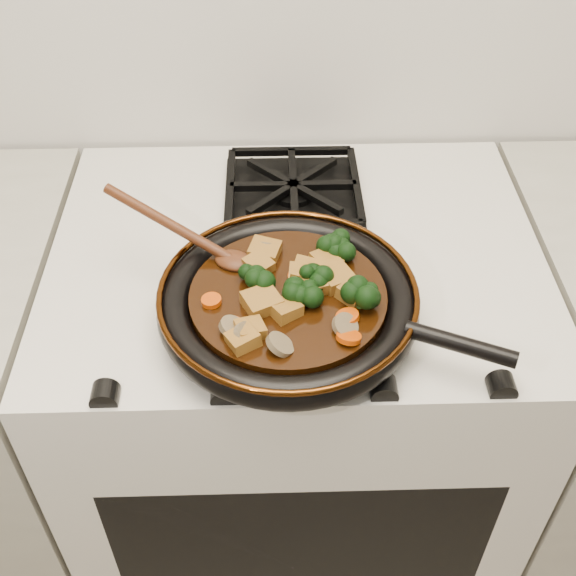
{
  "coord_description": "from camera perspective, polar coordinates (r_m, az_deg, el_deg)",
  "views": [
    {
      "loc": [
        -0.04,
        0.84,
        1.62
      ],
      "look_at": [
        -0.02,
        1.53,
        0.97
      ],
      "focal_mm": 45.0,
      "sensor_mm": 36.0,
      "label": 1
    }
  ],
  "objects": [
    {
      "name": "tofu_cube_4",
      "position": [
        0.93,
        -0.2,
        -1.73
      ],
      "size": [
        0.05,
        0.05,
        0.03
      ],
      "primitive_type": "cube",
      "rotation": [
        -0.07,
        0.1,
        0.58
      ],
      "color": "#8F6021",
      "rests_on": "braising_sauce"
    },
    {
      "name": "tofu_cube_0",
      "position": [
        0.98,
        1.62,
        1.13
      ],
      "size": [
        0.06,
        0.05,
        0.03
      ],
      "primitive_type": "cube",
      "rotation": [
        -0.0,
        -0.11,
        2.88
      ],
      "color": "#8F6021",
      "rests_on": "braising_sauce"
    },
    {
      "name": "broccoli_floret_3",
      "position": [
        1.01,
        3.87,
        2.89
      ],
      "size": [
        0.07,
        0.07,
        0.07
      ],
      "primitive_type": null,
      "rotation": [
        -0.19,
        0.18,
        1.65
      ],
      "color": "black",
      "rests_on": "braising_sauce"
    },
    {
      "name": "stove",
      "position": [
        1.45,
        0.51,
        -10.68
      ],
      "size": [
        0.76,
        0.6,
        0.9
      ],
      "primitive_type": "cube",
      "color": "silver",
      "rests_on": "ground"
    },
    {
      "name": "mushroom_slice_1",
      "position": [
        0.91,
        -4.39,
        -3.12
      ],
      "size": [
        0.04,
        0.04,
        0.02
      ],
      "primitive_type": "cylinder",
      "rotation": [
        0.46,
        0.0,
        1.6
      ],
      "color": "brown",
      "rests_on": "braising_sauce"
    },
    {
      "name": "burner_grate_front",
      "position": [
        1.0,
        0.95,
        -1.59
      ],
      "size": [
        0.23,
        0.23,
        0.03
      ],
      "primitive_type": null,
      "color": "black",
      "rests_on": "stove"
    },
    {
      "name": "mushroom_slice_3",
      "position": [
        0.9,
        -3.32,
        -3.78
      ],
      "size": [
        0.04,
        0.04,
        0.03
      ],
      "primitive_type": "cylinder",
      "rotation": [
        0.84,
        0.0,
        1.3
      ],
      "color": "brown",
      "rests_on": "braising_sauce"
    },
    {
      "name": "mushroom_slice_2",
      "position": [
        1.02,
        -1.66,
        3.39
      ],
      "size": [
        0.04,
        0.04,
        0.03
      ],
      "primitive_type": "cylinder",
      "rotation": [
        0.71,
        0.0,
        2.9
      ],
      "color": "brown",
      "rests_on": "braising_sauce"
    },
    {
      "name": "tofu_cube_2",
      "position": [
        0.94,
        -2.09,
        -1.14
      ],
      "size": [
        0.06,
        0.06,
        0.02
      ],
      "primitive_type": "cube",
      "rotation": [
        0.01,
        -0.05,
        2.03
      ],
      "color": "#8F6021",
      "rests_on": "braising_sauce"
    },
    {
      "name": "tofu_cube_11",
      "position": [
        0.97,
        3.72,
        0.82
      ],
      "size": [
        0.06,
        0.06,
        0.03
      ],
      "primitive_type": "cube",
      "rotation": [
        0.04,
        0.04,
        0.48
      ],
      "color": "#8F6021",
      "rests_on": "braising_sauce"
    },
    {
      "name": "broccoli_floret_5",
      "position": [
        1.02,
        3.51,
        3.2
      ],
      "size": [
        0.08,
        0.08,
        0.06
      ],
      "primitive_type": null,
      "rotation": [
        0.08,
        0.07,
        2.62
      ],
      "color": "black",
      "rests_on": "braising_sauce"
    },
    {
      "name": "broccoli_floret_2",
      "position": [
        0.96,
        1.99,
        0.7
      ],
      "size": [
        0.09,
        0.09,
        0.07
      ],
      "primitive_type": null,
      "rotation": [
        -0.08,
        0.23,
        2.43
      ],
      "color": "black",
      "rests_on": "braising_sauce"
    },
    {
      "name": "tofu_cube_6",
      "position": [
        0.9,
        -3.02,
        -3.35
      ],
      "size": [
        0.04,
        0.04,
        0.02
      ],
      "primitive_type": "cube",
      "rotation": [
        -0.04,
        0.11,
        0.34
      ],
      "color": "#8F6021",
      "rests_on": "braising_sauce"
    },
    {
      "name": "braising_sauce",
      "position": [
        0.97,
        0.0,
        -0.9
      ],
      "size": [
        0.26,
        0.26,
        0.02
      ],
      "primitive_type": "cylinder",
      "color": "black",
      "rests_on": "skillet"
    },
    {
      "name": "tofu_cube_9",
      "position": [
        1.0,
        3.0,
        2.09
      ],
      "size": [
        0.05,
        0.05,
        0.03
      ],
      "primitive_type": "cube",
      "rotation": [
        0.09,
        0.11,
        0.62
      ],
      "color": "#8F6021",
      "rests_on": "braising_sauce"
    },
    {
      "name": "mushroom_slice_0",
      "position": [
        0.91,
        4.55,
        -2.99
      ],
      "size": [
        0.05,
        0.05,
        0.02
      ],
      "primitive_type": "cylinder",
      "rotation": [
        0.55,
        0.0,
        0.96
      ],
      "color": "brown",
      "rests_on": "braising_sauce"
    },
    {
      "name": "broccoli_floret_0",
      "position": [
        0.97,
        -2.47,
        0.73
      ],
      "size": [
        0.09,
        0.09,
        0.06
      ],
      "primitive_type": null,
      "rotation": [
        -0.19,
        0.08,
        2.36
      ],
      "color": "black",
      "rests_on": "braising_sauce"
    },
    {
      "name": "broccoli_floret_4",
      "position": [
        0.94,
        1.12,
        -0.64
      ],
      "size": [
        0.09,
        0.09,
        0.06
      ],
      "primitive_type": null,
      "rotation": [
        0.04,
        0.14,
        0.86
      ],
      "color": "black",
      "rests_on": "braising_sauce"
    },
    {
      "name": "carrot_coin_3",
      "position": [
        0.92,
        -4.34,
        -2.84
      ],
      "size": [
        0.03,
        0.03,
        0.02
      ],
      "primitive_type": "cylinder",
      "rotation": [
        -0.19,
        0.26,
        0.0
      ],
      "color": "#C33F05",
      "rests_on": "braising_sauce"
    },
    {
      "name": "carrot_coin_0",
      "position": [
        0.98,
        0.82,
        0.94
      ],
      "size": [
        0.03,
        0.03,
        0.02
      ],
      "primitive_type": "cylinder",
      "rotation": [
        0.15,
        -0.16,
        0.0
      ],
      "color": "#C33F05",
      "rests_on": "braising_sauce"
    },
    {
      "name": "wooden_spoon",
      "position": [
        1.01,
        -7.02,
        3.72
      ],
      "size": [
        0.13,
        0.08,
        0.21
      ],
      "rotation": [
        0.0,
        0.0,
        2.7
      ],
      "color": "#4B2310",
      "rests_on": "braising_sauce"
    },
    {
      "name": "tofu_cube_1",
      "position": [
        0.95,
        5.21,
        -0.43
      ],
      "size": [
        0.05,
        0.05,
        0.03
      ],
      "primitive_type": "cube",
      "rotation": [
        0.1,
        0.06,
        0.75
      ],
      "color": "#8F6021",
      "rests_on": "braising_sauce"
    },
    {
      "name": "burner_grate_back",
      "position": [
        1.22,
        0.42,
        7.77
      ],
      "size": [
        0.23,
        0.23,
        0.03
      ],
      "primitive_type": null,
      "color": "black",
      "rests_on": "stove"
    },
    {
      "name": "carrot_coin_2",
      "position": [
        0.92,
        4.72,
        -2.29
      ],
      "size": [
        0.03,
        0.03,
        0.02
      ],
      "primitive_type": "cylinder",
      "rotation": [
        -0.09,
        -0.22,
        0.0
      ],
      "color": "#C33F05",
      "rests_on": "braising_sauce"
    },
    {
      "name": "tofu_cube_8",
      "position": [
        1.01,
        -1.85,
        2.9
      ],
      "size": [
        0.05,
        0.05,
        0.03
      ],
      "primitive_type": "cube",
      "rotation": [
        -0.08,
        -0.06,
        2.84
      ],
      "color": "#8F6021",
      "rests_on": "braising_sauce"
    },
    {
      "name": "tofu_cube_10",
      "position": [
        0.99,
        -2.33,
        1.79
      ],
      "size": [
        0.05,
        0.05,
        0.03
      ],
      "primitive_type": "cube",
      "rotation": [
        -0.07,
        -0.1,
        2.25
      ],
      "color": "#8F6021",
      "rests_on": "braising_sauce"
    },
    {
      "name": "carrot_coin_4",
      "position": [
        1.03,
        -1.94,
        3.35
      ],
      "size": [
        0.03,
        0.03,
        0.02
      ],
      "primitive_type": "cylinder",
      "rotation": [
        -0.31,
        -0.2,
        0.0
      ],
      "color": "#C33F05",
      "rests_on": "braising_sauce"
    },
    {
      "name": "carrot_coin_5",
      "position": [
        0.95,
        -6.07,
        -1.0
      ],
      "size": [
        0.03,
        0.03,
        0.01
      ],
      "primitive_type": "cylinder",
      "rotation": [
        -0.0,
        -0.05,
        0.0
      ],
      "color": "#C33F05",
      "rests_on": "braising_sauce"
    },
    {
      "name": "tofu_cube_5",
      "position": [
        0.97,
        1.21,
        0.88
      ],
      "size": [
        0.04,
        0.04,
        0.02
      ],
      "primitive_type": "cube",
      "rotation": [
        0.02,
        -0.11,
        1.47
      ],
      "color": "#8F6021",
      "rests_on": "braising_sauce"
    },
    {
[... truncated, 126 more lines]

